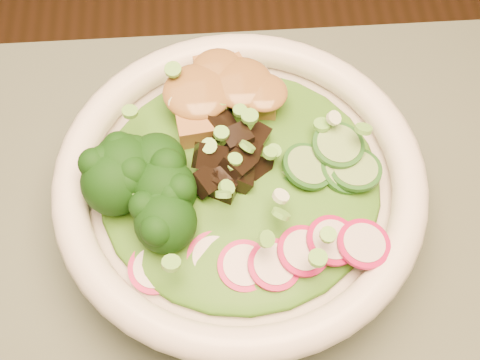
{
  "coord_description": "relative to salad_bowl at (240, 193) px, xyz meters",
  "views": [
    {
      "loc": [
        -0.06,
        -0.03,
        1.22
      ],
      "look_at": [
        -0.04,
        0.21,
        0.81
      ],
      "focal_mm": 50.0,
      "sensor_mm": 36.0,
      "label": 1
    }
  ],
  "objects": [
    {
      "name": "cucumber_slices",
      "position": [
        0.06,
        0.01,
        0.03
      ],
      "size": [
        0.09,
        0.09,
        0.04
      ],
      "primitive_type": null,
      "rotation": [
        0.0,
        0.0,
        0.41
      ],
      "color": "#85BC68",
      "rests_on": "salad_bowl"
    },
    {
      "name": "mushroom_heap",
      "position": [
        -0.0,
        0.01,
        0.03
      ],
      "size": [
        0.09,
        0.09,
        0.04
      ],
      "primitive_type": null,
      "rotation": [
        0.0,
        0.0,
        0.41
      ],
      "color": "black",
      "rests_on": "salad_bowl"
    },
    {
      "name": "tofu_cubes",
      "position": [
        -0.01,
        0.06,
        0.03
      ],
      "size": [
        0.11,
        0.09,
        0.04
      ],
      "primitive_type": null,
      "rotation": [
        0.0,
        0.0,
        0.41
      ],
      "color": "#A46D36",
      "rests_on": "salad_bowl"
    },
    {
      "name": "scallion_garnish",
      "position": [
        0.0,
        0.0,
        0.04
      ],
      "size": [
        0.19,
        0.19,
        0.02
      ],
      "primitive_type": null,
      "color": "#67B841",
      "rests_on": "salad_bowl"
    },
    {
      "name": "salad_bowl",
      "position": [
        0.0,
        0.0,
        0.0
      ],
      "size": [
        0.27,
        0.27,
        0.07
      ],
      "rotation": [
        0.0,
        0.0,
        0.41
      ],
      "color": "white",
      "rests_on": "dining_table"
    },
    {
      "name": "broccoli_florets",
      "position": [
        -0.06,
        -0.02,
        0.04
      ],
      "size": [
        0.1,
        0.1,
        0.04
      ],
      "primitive_type": null,
      "rotation": [
        0.0,
        0.0,
        0.41
      ],
      "color": "black",
      "rests_on": "salad_bowl"
    },
    {
      "name": "radish_slices",
      "position": [
        0.02,
        -0.06,
        0.02
      ],
      "size": [
        0.12,
        0.08,
        0.02
      ],
      "primitive_type": null,
      "rotation": [
        0.0,
        0.0,
        0.41
      ],
      "color": "#A80C43",
      "rests_on": "salad_bowl"
    },
    {
      "name": "peanut_sauce",
      "position": [
        -0.01,
        0.06,
        0.05
      ],
      "size": [
        0.07,
        0.06,
        0.02
      ],
      "primitive_type": "ellipsoid",
      "color": "brown",
      "rests_on": "tofu_cubes"
    },
    {
      "name": "lettuce_bed",
      "position": [
        0.0,
        0.0,
        0.02
      ],
      "size": [
        0.2,
        0.2,
        0.02
      ],
      "primitive_type": "ellipsoid",
      "color": "#2B5E13",
      "rests_on": "salad_bowl"
    }
  ]
}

